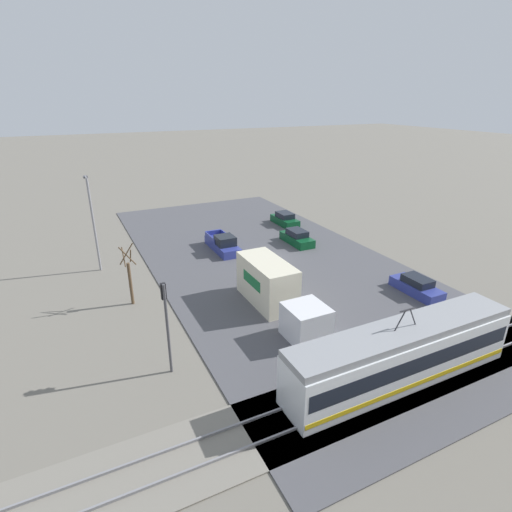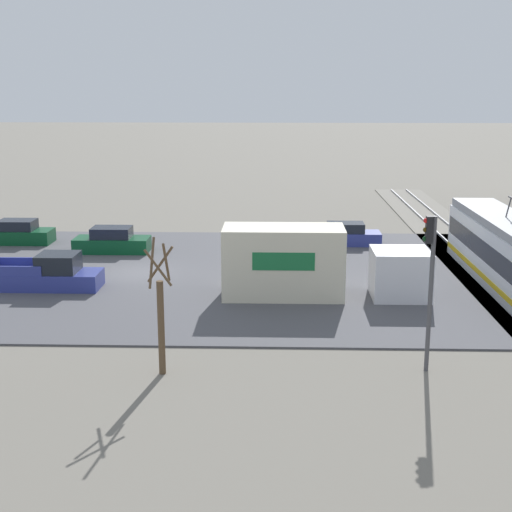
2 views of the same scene
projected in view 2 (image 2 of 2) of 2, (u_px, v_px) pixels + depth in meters
The scene contains 11 objects.
ground_plane at pixel (138, 274), 38.75m from camera, with size 320.00×320.00×0.00m, color slate.
road_surface at pixel (138, 274), 38.74m from camera, with size 22.04×47.75×0.08m.
rail_bed at pixel (496, 276), 38.16m from camera, with size 64.65×4.40×0.22m.
light_rail_tram at pixel (508, 253), 36.19m from camera, with size 14.27×2.68×4.48m.
box_truck at pixel (312, 265), 34.10m from camera, with size 2.62×9.84×3.40m.
pickup_truck at pixel (46, 275), 35.71m from camera, with size 1.97×5.73×1.77m.
sedan_car_0 at pixel (18, 233), 45.92m from camera, with size 1.86×4.38×1.51m.
sedan_car_1 at pixel (112, 242), 43.50m from camera, with size 1.85×4.53×1.53m.
sedan_car_2 at pixel (345, 235), 45.55m from camera, with size 1.72×4.45×1.41m.
traffic_light_pole at pixel (430, 273), 24.85m from camera, with size 0.28×0.47×5.66m.
street_tree at pixel (161, 314), 24.92m from camera, with size 1.15×0.96×4.88m.
Camera 2 is at (37.23, 7.55, 10.03)m, focal length 50.00 mm.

